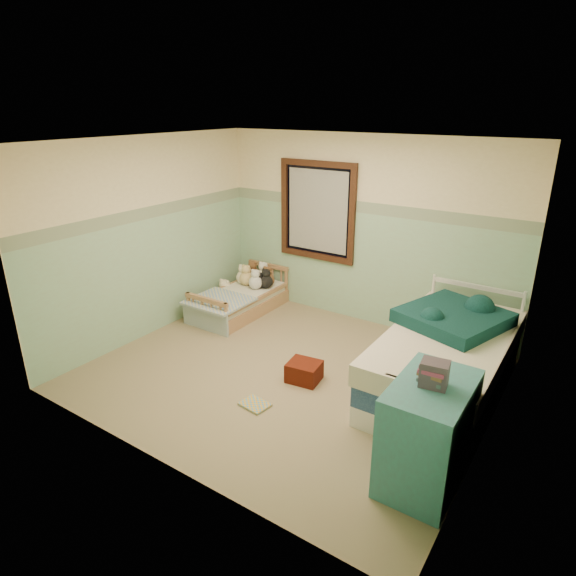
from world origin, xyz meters
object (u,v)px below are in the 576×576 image
Objects in this scene: toddler_bed_frame at (240,306)px; plush_floor_cream at (225,295)px; plush_floor_tan at (197,313)px; red_pillow at (304,371)px; floor_book at (255,405)px; dresser at (428,433)px; twin_bed_frame at (443,382)px.

plush_floor_cream is (-0.39, 0.11, 0.04)m from toddler_bed_frame.
plush_floor_tan is 0.67× the size of red_pillow.
floor_book is at bearing -43.20° from plush_floor_cream.
plush_floor_tan is (0.09, -0.69, -0.01)m from plush_floor_cream.
dresser is 2.54× the size of red_pillow.
plush_floor_cream is at bearing 144.21° from floor_book.
toddler_bed_frame is 4.22× the size of red_pillow.
red_pillow is (1.76, -1.08, 0.01)m from toddler_bed_frame.
red_pillow is 1.22× the size of floor_book.
plush_floor_tan is at bearing 166.28° from red_pillow.
plush_floor_cream is at bearing 170.64° from twin_bed_frame.
dresser is at bearing 5.92° from floor_book.
plush_floor_tan reaches higher than toddler_bed_frame.
dresser is (0.27, -1.35, 0.33)m from twin_bed_frame.
twin_bed_frame is at bearing 48.87° from floor_book.
toddler_bed_frame is 2.06m from red_pillow.
red_pillow reaches higher than toddler_bed_frame.
plush_floor_tan is at bearing 161.34° from dresser.
toddler_bed_frame is 6.26× the size of plush_floor_tan.
plush_floor_cream is 0.12× the size of twin_bed_frame.
plush_floor_cream is at bearing 152.81° from dresser.
dresser reaches higher than toddler_bed_frame.
red_pillow reaches higher than floor_book.
toddler_bed_frame is 2.39m from floor_book.
floor_book is (-1.48, -1.30, -0.10)m from twin_bed_frame.
floor_book is at bearing -47.60° from toddler_bed_frame.
twin_bed_frame reaches higher than toddler_bed_frame.
floor_book is (1.91, -1.19, -0.10)m from plush_floor_tan.
toddler_bed_frame is 5.14× the size of floor_book.
floor_book is (-1.74, 0.05, -0.42)m from dresser.
plush_floor_tan is 2.13m from red_pillow.
toddler_bed_frame is 0.65m from plush_floor_tan.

